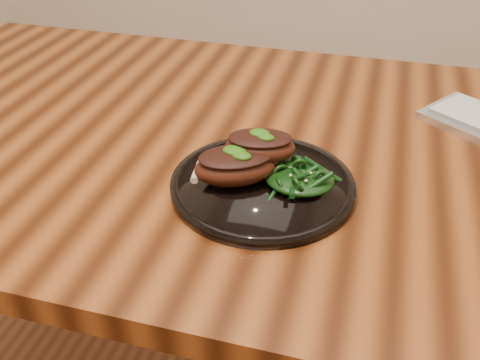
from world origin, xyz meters
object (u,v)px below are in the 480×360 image
at_px(plate, 263,184).
at_px(greens_heap, 300,175).
at_px(desk, 289,185).
at_px(lamb_chop_front, 235,165).

relative_size(plate, greens_heap, 2.69).
distance_m(desk, lamb_chop_front, 0.20).
distance_m(plate, lamb_chop_front, 0.05).
height_order(plate, greens_heap, greens_heap).
bearing_deg(desk, plate, -96.46).
height_order(desk, lamb_chop_front, lamb_chop_front).
bearing_deg(greens_heap, plate, -174.81).
distance_m(desk, plate, 0.16).
bearing_deg(greens_heap, lamb_chop_front, -171.05).
xyz_separation_m(lamb_chop_front, greens_heap, (0.09, 0.01, -0.01)).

